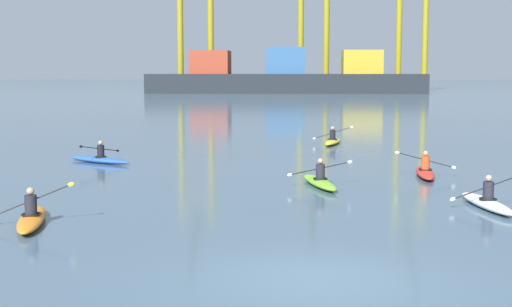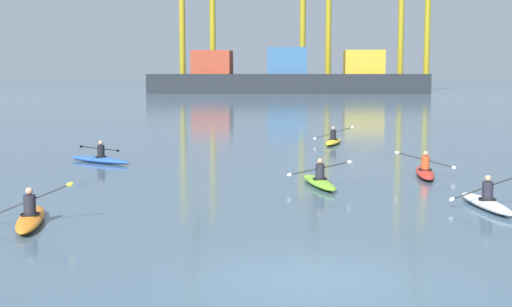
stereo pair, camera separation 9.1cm
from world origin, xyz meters
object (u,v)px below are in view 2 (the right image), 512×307
object	(u,v)px
container_barge	(287,78)
gantry_crane_west_mid	(316,14)
kayak_orange	(31,217)
kayak_white	(486,202)
kayak_red	(425,172)
gantry_crane_west	(197,0)
kayak_yellow	(333,141)
kayak_lime	(319,181)
kayak_blue	(100,159)

from	to	relation	value
container_barge	gantry_crane_west_mid	bearing A→B (deg)	65.75
container_barge	kayak_orange	size ratio (longest dim) A/B	15.00
kayak_white	kayak_red	distance (m)	6.24
gantry_crane_west	kayak_yellow	size ratio (longest dim) A/B	10.93
kayak_lime	gantry_crane_west_mid	bearing A→B (deg)	88.90
kayak_red	kayak_yellow	distance (m)	12.19
container_barge	kayak_white	size ratio (longest dim) A/B	14.96
kayak_red	kayak_lime	xyz separation A→B (m)	(-3.94, -2.57, 0.00)
kayak_white	kayak_blue	size ratio (longest dim) A/B	1.07
gantry_crane_west	kayak_orange	xyz separation A→B (m)	(13.99, -127.56, -17.99)
kayak_red	kayak_orange	world-z (taller)	kayak_orange
kayak_red	gantry_crane_west_mid	bearing A→B (deg)	90.74
kayak_blue	kayak_yellow	bearing A→B (deg)	40.28
gantry_crane_west	kayak_blue	world-z (taller)	gantry_crane_west
kayak_white	kayak_orange	size ratio (longest dim) A/B	1.00
kayak_yellow	kayak_blue	bearing A→B (deg)	-139.72
container_barge	kayak_lime	world-z (taller)	container_barge
kayak_white	kayak_blue	distance (m)	16.59
gantry_crane_west_mid	kayak_yellow	size ratio (longest dim) A/B	8.75
kayak_blue	kayak_lime	world-z (taller)	same
container_barge	kayak_blue	distance (m)	106.46
gantry_crane_west_mid	kayak_white	size ratio (longest dim) A/B	8.75
kayak_blue	kayak_orange	xyz separation A→B (m)	(1.70, -12.30, 0.00)
gantry_crane_west	gantry_crane_west_mid	bearing A→B (deg)	7.27
kayak_red	kayak_yellow	xyz separation A→B (m)	(-2.81, 11.86, 0.00)
gantry_crane_west_mid	kayak_yellow	world-z (taller)	gantry_crane_west_mid
gantry_crane_west	kayak_lime	world-z (taller)	gantry_crane_west
kayak_white	kayak_orange	xyz separation A→B (m)	(-11.98, -2.91, -0.00)
gantry_crane_west_mid	kayak_white	world-z (taller)	gantry_crane_west_mid
kayak_lime	kayak_blue	bearing A→B (deg)	147.70
container_barge	kayak_yellow	world-z (taller)	container_barge
gantry_crane_west	kayak_white	bearing A→B (deg)	-78.23
kayak_orange	gantry_crane_west_mid	bearing A→B (deg)	85.72
kayak_yellow	kayak_orange	distance (m)	22.65
kayak_lime	kayak_yellow	bearing A→B (deg)	85.50
gantry_crane_west_mid	kayak_lime	size ratio (longest dim) A/B	8.77
kayak_yellow	kayak_white	bearing A→B (deg)	-79.20
kayak_white	container_barge	bearing A→B (deg)	93.77
gantry_crane_west_mid	kayak_orange	world-z (taller)	gantry_crane_west_mid
gantry_crane_west	kayak_red	xyz separation A→B (m)	(25.33, -118.45, -17.99)
kayak_red	kayak_yellow	world-z (taller)	kayak_yellow
gantry_crane_west	kayak_yellow	bearing A→B (deg)	-78.07
container_barge	kayak_yellow	xyz separation A→B (m)	(4.18, -97.58, -2.73)
kayak_white	kayak_lime	world-z (taller)	kayak_white
kayak_blue	kayak_lime	size ratio (longest dim) A/B	0.94
kayak_red	kayak_white	bearing A→B (deg)	-84.12
gantry_crane_west	kayak_lime	bearing A→B (deg)	-79.98
gantry_crane_west_mid	container_barge	bearing A→B (deg)	-114.25
container_barge	kayak_red	size ratio (longest dim) A/B	15.02
kayak_white	kayak_red	size ratio (longest dim) A/B	1.00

